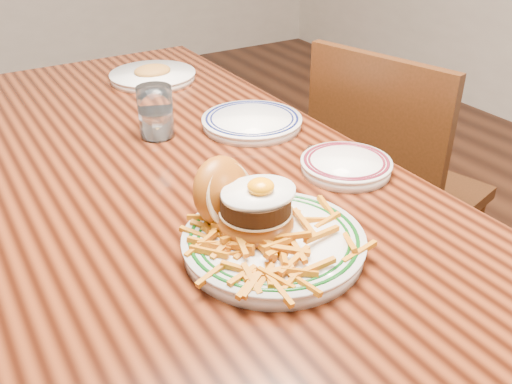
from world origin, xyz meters
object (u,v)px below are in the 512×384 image
main_plate (265,228)px  side_plate (346,164)px  table (162,195)px  chair_right (389,187)px

main_plate → side_plate: bearing=4.9°
table → chair_right: 0.72m
table → main_plate: main_plate is taller
chair_right → main_plate: (-0.68, -0.39, 0.31)m
chair_right → side_plate: 0.54m
table → main_plate: bearing=-86.8°
chair_right → main_plate: 0.84m
table → main_plate: (0.02, -0.40, 0.13)m
side_plate → main_plate: bearing=-137.1°
table → chair_right: chair_right is taller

